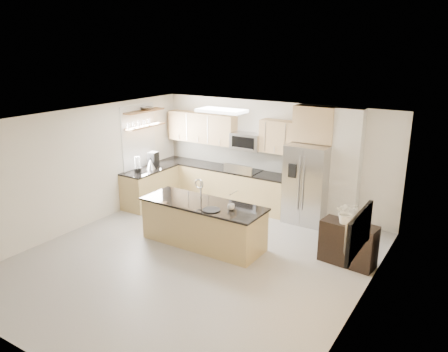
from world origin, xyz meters
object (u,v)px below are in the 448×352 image
Objects in this scene: credenza at (348,244)px; range at (244,188)px; flower_vase at (347,207)px; island at (203,223)px; television at (351,231)px; refrigerator at (308,184)px; coffee_maker at (153,160)px; blender at (138,166)px; microwave at (247,141)px; platter at (211,210)px; kettle at (151,164)px; bowl at (146,108)px; cup at (231,207)px.

range is at bearing 159.06° from credenza.
flower_vase is (3.00, -1.58, 0.63)m from range.
island is at bearing -80.89° from range.
island is 2.35× the size of television.
refrigerator is 0.70× the size of island.
coffee_maker is (-5.16, 0.66, 0.71)m from credenza.
television is at bearing -16.39° from blender.
coffee_maker reaches higher than island.
range is at bearing 35.46° from blender.
microwave reaches higher than coffee_maker.
platter is at bearing -110.74° from refrigerator.
microwave is at bearing 37.67° from blender.
kettle is at bearing -152.11° from range.
microwave reaches higher than island.
platter is (0.73, -2.51, 0.41)m from range.
microwave is 0.30× the size of island.
coffee_maker is 0.99× the size of bowl.
blender is 1.39× the size of kettle.
television is at bearing -20.31° from kettle.
kettle is at bearing 82.98° from blender.
microwave is 2.42m from kettle.
television reaches higher than range.
flower_vase reaches higher than coffee_maker.
credenza is at bearing -5.38° from kettle.
microwave is 2.39m from coffee_maker.
credenza is 3.48× the size of kettle.
refrigerator is 13.02× the size of cup.
refrigerator reaches higher than platter.
credenza is at bearing 15.83° from television.
blender reaches higher than kettle.
microwave is 0.71× the size of television.
coffee_maker is 1.29m from bowl.
microwave is at bearing 157.25° from credenza.
microwave reaches higher than blender.
credenza is 5.19m from blender.
refrigerator is at bearing 15.56° from kettle.
cup is (1.02, -2.40, -0.70)m from microwave.
bowl reaches higher than range.
microwave is at bearing 23.83° from bowl.
credenza is 7.25× the size of cup.
island is 6.59× the size of bowl.
blender reaches higher than credenza.
microwave is 1.99× the size of coffee_maker.
coffee_maker reaches higher than platter.
kettle reaches higher than range.
flower_vase is at bearing -5.78° from kettle.
platter is (-0.93, -2.46, -0.01)m from refrigerator.
flower_vase is at bearing 18.45° from television.
coffee_maker reaches higher than cup.
island reaches higher than credenza.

